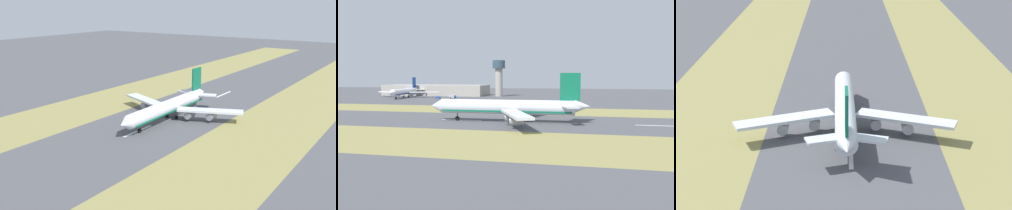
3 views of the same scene
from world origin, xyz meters
TOP-DOWN VIEW (x-y plane):
  - ground_plane at (0.00, 0.00)m, footprint 800.00×800.00m
  - grass_median_west at (-45.00, 0.00)m, footprint 40.00×600.00m
  - grass_median_east at (45.00, 0.00)m, footprint 40.00×600.00m
  - centreline_dash_near at (0.00, -60.97)m, footprint 1.20×18.00m
  - centreline_dash_mid at (0.00, -20.97)m, footprint 1.20×18.00m
  - centreline_dash_far at (0.00, 19.03)m, footprint 1.20×18.00m
  - airplane_main_jet at (-1.58, -2.87)m, footprint 64.13×67.07m

SIDE VIEW (x-z plane):
  - ground_plane at x=0.00m, z-range 0.00..0.00m
  - grass_median_west at x=-45.00m, z-range 0.00..0.01m
  - grass_median_east at x=45.00m, z-range 0.00..0.01m
  - centreline_dash_near at x=0.00m, z-range 0.00..0.01m
  - centreline_dash_mid at x=0.00m, z-range 0.00..0.01m
  - centreline_dash_far at x=0.00m, z-range 0.00..0.01m
  - airplane_main_jet at x=-1.58m, z-range -4.08..16.12m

